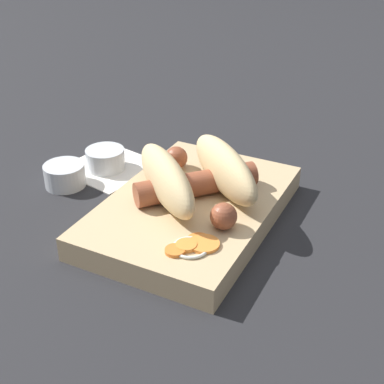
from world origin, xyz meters
name	(u,v)px	position (x,y,z in m)	size (l,w,h in m)	color
ground_plane	(192,220)	(0.00, 0.00, 0.00)	(3.00, 3.00, 0.00)	#232326
food_tray	(192,210)	(0.00, 0.00, 0.01)	(0.27, 0.18, 0.03)	tan
bread_roll	(196,174)	(0.01, 0.00, 0.06)	(0.18, 0.19, 0.06)	#DBBC84
sausage	(198,184)	(0.01, 0.00, 0.04)	(0.13, 0.14, 0.03)	brown
pickled_veggies	(193,246)	(-0.08, -0.04, 0.03)	(0.06, 0.06, 0.00)	orange
napkin	(110,166)	(0.07, 0.16, 0.00)	(0.13, 0.13, 0.00)	white
condiment_cup_near	(106,160)	(0.06, 0.17, 0.01)	(0.05, 0.05, 0.03)	silver
condiment_cup_far	(67,175)	(0.00, 0.19, 0.01)	(0.05, 0.05, 0.03)	silver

